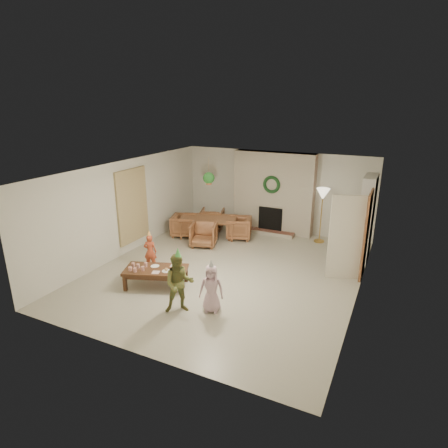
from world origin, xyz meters
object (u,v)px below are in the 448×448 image
Objects in this scene: child_red at (150,252)px; child_plaid at (179,283)px; dining_table at (208,227)px; child_pink at (211,289)px; dining_chair_near at (204,235)px; dining_chair_left at (184,225)px; dining_chair_far at (212,219)px; dining_chair_right at (239,228)px; coffee_table_top at (156,270)px.

child_red is 0.73× the size of child_plaid.
child_pink is (2.06, -3.72, 0.19)m from dining_table.
dining_chair_near and dining_chair_left have the same top height.
child_red is at bearing 135.18° from child_pink.
dining_table is at bearing 100.25° from child_pink.
dining_chair_left is (-0.71, -0.23, 0.03)m from dining_table.
dining_chair_far is at bearing 90.00° from dining_table.
child_pink reaches higher than dining_chair_right.
dining_chair_far reaches higher than coffee_table_top.
dining_chair_far is at bearing -109.13° from child_red.
dining_chair_far is at bearing -128.66° from dining_chair_right.
dining_chair_far is (-0.46, 1.42, 0.00)m from dining_chair_near.
dining_table is 1.24× the size of coffee_table_top.
child_plaid reaches higher than dining_chair_left.
dining_table is 2.62m from child_red.
dining_chair_far is 0.74× the size of child_pink.
child_red is 2.22m from child_plaid.
dining_chair_near reaches higher than dining_table.
dining_table is at bearing -114.16° from child_red.
dining_table is at bearing -90.00° from dining_chair_right.
dining_chair_near is 1.00× the size of dining_chair_left.
child_red is (-1.11, -2.89, 0.11)m from dining_chair_right.
child_red is (-0.22, -2.60, 0.14)m from dining_table.
child_red is at bearing -39.04° from dining_chair_right.
dining_chair_near is at bearing -51.34° from dining_chair_right.
dining_chair_far is 1.00× the size of dining_chair_right.
dining_chair_near is 1.95m from child_red.
child_red is at bearing 173.51° from dining_chair_left.
dining_chair_near is at bearing 90.00° from dining_chair_far.
dining_chair_near is at bearing 102.53° from child_pink.
dining_chair_left is (-0.48, -0.94, 0.00)m from dining_chair_far.
dining_chair_right is at bearing 38.66° from dining_chair_near.
dining_chair_near is 1.49m from dining_chair_far.
child_red reaches higher than dining_chair_near.
child_pink is (2.28, -1.12, 0.05)m from child_red.
coffee_table_top is at bearing 147.47° from child_pink.
dining_chair_near is 1.06m from dining_chair_left.
child_red reaches higher than dining_chair_far.
dining_table is 1.41× the size of child_plaid.
dining_chair_left reaches higher than dining_table.
child_pink reaches higher than dining_chair_far.
coffee_table_top is (0.23, -2.62, 0.06)m from dining_chair_near.
dining_chair_far is at bearing 90.00° from dining_chair_near.
child_red is (-0.68, 0.73, 0.05)m from coffee_table_top.
coffee_table_top is 1.65m from child_pink.
child_red reaches higher than dining_chair_right.
dining_chair_left is 2.43m from child_red.
coffee_table_top is (0.46, -3.33, 0.09)m from dining_table.
child_pink is (2.29, -4.43, 0.16)m from dining_chair_far.
dining_chair_far is 1.06m from dining_chair_left.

